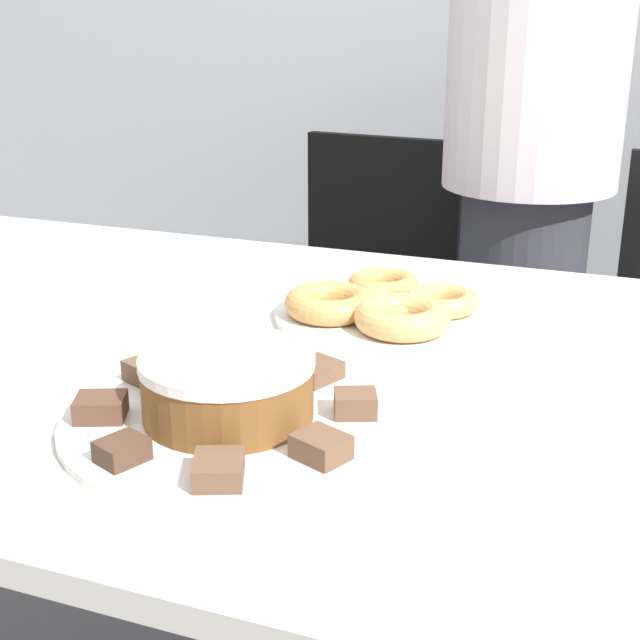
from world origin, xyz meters
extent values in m
cube|color=silver|center=(0.00, 0.00, 0.76)|extent=(1.95, 1.03, 0.03)
cylinder|color=silver|center=(-0.92, 0.46, 0.37)|extent=(0.06, 0.06, 0.75)
cylinder|color=#383842|center=(0.17, 0.88, 0.42)|extent=(0.27, 0.27, 0.85)
cylinder|color=silver|center=(0.17, 0.88, 1.19)|extent=(0.36, 0.36, 0.67)
cylinder|color=black|center=(-0.22, 0.85, 0.01)|extent=(0.44, 0.44, 0.01)
cylinder|color=#262626|center=(-0.22, 0.85, 0.23)|extent=(0.06, 0.06, 0.44)
cube|color=black|center=(-0.22, 0.85, 0.47)|extent=(0.48, 0.48, 0.04)
cube|color=black|center=(-0.20, 1.05, 0.70)|extent=(0.40, 0.06, 0.42)
cylinder|color=white|center=(0.01, -0.22, 0.78)|extent=(0.37, 0.37, 0.01)
cylinder|color=white|center=(0.08, 0.17, 0.78)|extent=(0.33, 0.33, 0.01)
cylinder|color=brown|center=(0.01, -0.22, 0.82)|extent=(0.19, 0.19, 0.06)
cylinder|color=white|center=(0.01, -0.22, 0.85)|extent=(0.19, 0.19, 0.01)
cube|color=brown|center=(0.14, -0.17, 0.80)|extent=(0.06, 0.05, 0.03)
cube|color=brown|center=(0.06, -0.09, 0.80)|extent=(0.06, 0.07, 0.02)
cube|color=brown|center=(-0.04, -0.09, 0.80)|extent=(0.06, 0.07, 0.03)
cube|color=brown|center=(-0.12, -0.17, 0.80)|extent=(0.07, 0.07, 0.03)
cube|color=brown|center=(-0.12, -0.27, 0.80)|extent=(0.07, 0.06, 0.02)
cube|color=#513828|center=(-0.04, -0.35, 0.80)|extent=(0.05, 0.06, 0.02)
cube|color=brown|center=(0.06, -0.35, 0.80)|extent=(0.06, 0.07, 0.02)
cube|color=brown|center=(0.14, -0.28, 0.80)|extent=(0.06, 0.06, 0.03)
torus|color=tan|center=(0.08, 0.17, 0.80)|extent=(0.11, 0.11, 0.03)
torus|color=#E5AD66|center=(0.12, 0.11, 0.81)|extent=(0.13, 0.13, 0.04)
torus|color=#E5AD66|center=(0.15, 0.21, 0.80)|extent=(0.11, 0.11, 0.03)
torus|color=tan|center=(0.04, 0.25, 0.80)|extent=(0.11, 0.11, 0.03)
torus|color=tan|center=(0.00, 0.13, 0.80)|extent=(0.13, 0.13, 0.04)
camera|label=1|loc=(0.42, -1.01, 1.22)|focal=50.00mm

